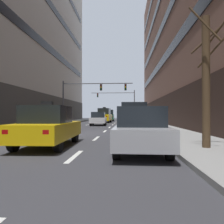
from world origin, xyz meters
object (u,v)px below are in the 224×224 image
taxi_driving_2 (48,126)px  traffic_signal_0 (89,92)px  car_parked_0 (140,130)px  car_parked_1 (133,119)px  traffic_signal_1 (121,99)px  taxi_driving_3 (104,116)px  car_driving_0 (109,115)px  pedestrian_0 (158,118)px  car_driving_1 (98,119)px  street_tree_0 (207,78)px

taxi_driving_2 → traffic_signal_0: size_ratio=0.48×
car_parked_0 → car_parked_1: size_ratio=0.98×
taxi_driving_2 → traffic_signal_0: (-1.72, 19.64, 3.45)m
car_parked_0 → traffic_signal_0: 21.80m
traffic_signal_1 → taxi_driving_3: bearing=-99.9°
car_driving_0 → pedestrian_0: (5.24, -26.98, 0.00)m
car_parked_0 → car_parked_1: bearing=90.0°
car_driving_1 → traffic_signal_0: bearing=119.9°
car_driving_1 → taxi_driving_3: taxi_driving_3 is taller
taxi_driving_2 → car_parked_1: (3.67, 5.54, 0.21)m
car_driving_0 → car_parked_0: size_ratio=1.08×
taxi_driving_2 → pedestrian_0: bearing=46.6°
car_driving_0 → pedestrian_0: car_driving_0 is taller
car_driving_0 → taxi_driving_2: car_driving_0 is taller
car_driving_1 → car_parked_0: (3.71, -17.92, -0.01)m
traffic_signal_0 → car_driving_0: bearing=82.3°
taxi_driving_3 → street_tree_0: street_tree_0 is taller
car_parked_0 → pedestrian_0: (1.60, 6.76, 0.31)m
car_parked_0 → car_parked_1: car_parked_1 is taller
street_tree_0 → traffic_signal_0: bearing=110.8°
car_driving_0 → car_parked_1: 27.26m
traffic_signal_0 → street_tree_0: size_ratio=1.85×
car_driving_0 → car_parked_1: bearing=-82.3°
street_tree_0 → taxi_driving_3: bearing=103.5°
pedestrian_0 → car_parked_0: bearing=-103.3°
car_parked_1 → street_tree_0: (2.37, -6.35, 1.60)m
street_tree_0 → taxi_driving_2: bearing=172.4°
car_driving_0 → pedestrian_0: 27.48m
traffic_signal_0 → pedestrian_0: (6.99, -14.07, -3.18)m
street_tree_0 → car_parked_1: bearing=110.5°
traffic_signal_0 → street_tree_0: bearing=-69.2°
car_parked_0 → traffic_signal_1: size_ratio=0.44×
taxi_driving_2 → taxi_driving_3: bearing=90.3°
traffic_signal_0 → pedestrian_0: traffic_signal_0 is taller
traffic_signal_1 → street_tree_0: (3.85, -39.20, -1.97)m
car_driving_0 → traffic_signal_0: bearing=-97.7°
car_parked_1 → taxi_driving_3: bearing=101.1°
traffic_signal_0 → street_tree_0: traffic_signal_0 is taller
pedestrian_0 → street_tree_0: bearing=-83.1°
car_parked_1 → car_driving_0: bearing=97.7°
traffic_signal_0 → taxi_driving_3: bearing=73.4°
car_parked_0 → street_tree_0: size_ratio=0.83×
car_driving_1 → car_parked_1: size_ratio=1.01×
car_parked_0 → car_driving_1: bearing=101.7°
car_parked_0 → street_tree_0: bearing=9.1°
taxi_driving_2 → car_parked_1: 6.65m
street_tree_0 → pedestrian_0: size_ratio=3.09×
taxi_driving_2 → traffic_signal_1: (2.19, 38.39, 3.78)m
taxi_driving_2 → car_parked_0: taxi_driving_2 is taller
taxi_driving_2 → street_tree_0: bearing=-7.6°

